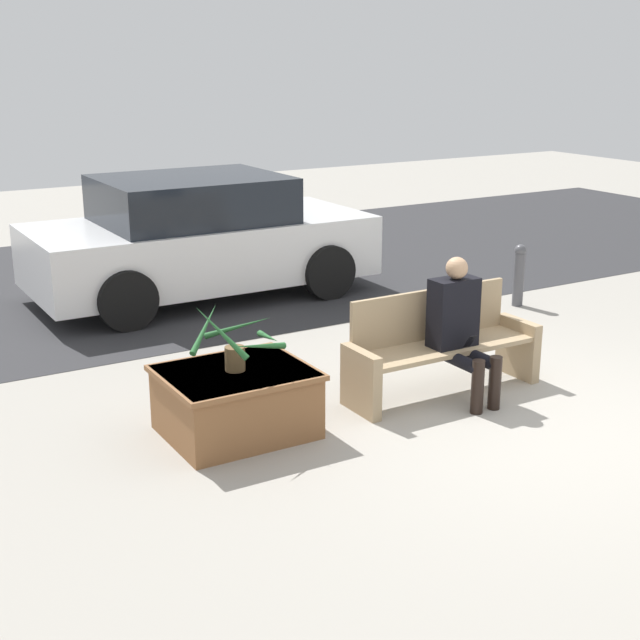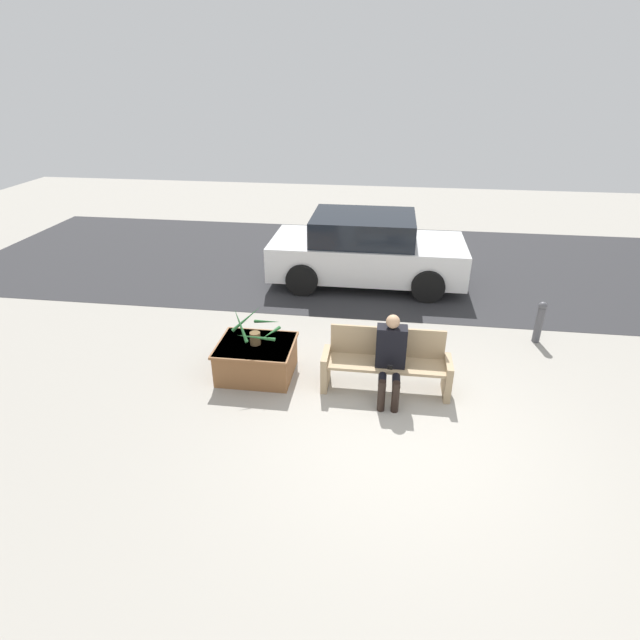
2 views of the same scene
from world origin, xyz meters
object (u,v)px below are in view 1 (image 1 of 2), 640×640
at_px(bollard_post, 519,274).
at_px(bench, 440,346).
at_px(planter_box, 236,400).
at_px(potted_plant, 237,344).
at_px(parked_car, 199,238).
at_px(person_seated, 460,324).

bearing_deg(bollard_post, bench, -145.58).
bearing_deg(bench, planter_box, 177.58).
bearing_deg(potted_plant, parked_car, 70.71).
distance_m(potted_plant, bollard_post, 4.67).
relative_size(planter_box, parked_car, 0.28).
xyz_separation_m(person_seated, potted_plant, (-1.93, 0.26, 0.08)).
height_order(planter_box, potted_plant, potted_plant).
xyz_separation_m(parked_car, bollard_post, (3.00, -2.28, -0.33)).
bearing_deg(person_seated, planter_box, 172.16).
bearing_deg(potted_plant, bench, -2.31).
xyz_separation_m(bench, planter_box, (-1.90, 0.08, -0.14)).
relative_size(bench, bollard_post, 2.47).
bearing_deg(planter_box, potted_plant, -14.14).
bearing_deg(planter_box, parked_car, 70.45).
bearing_deg(bench, potted_plant, 177.69).
xyz_separation_m(planter_box, parked_car, (1.39, 3.91, 0.43)).
distance_m(person_seated, potted_plant, 1.95).
height_order(bench, planter_box, bench).
distance_m(bench, parked_car, 4.03).
height_order(person_seated, potted_plant, person_seated).
distance_m(planter_box, parked_car, 4.17).
relative_size(person_seated, bollard_post, 1.67).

